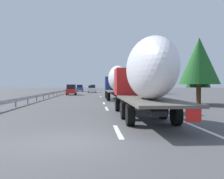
{
  "coord_description": "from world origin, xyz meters",
  "views": [
    {
      "loc": [
        -8.64,
        -0.86,
        1.92
      ],
      "look_at": [
        21.36,
        -2.83,
        1.38
      ],
      "focal_mm": 41.78,
      "sensor_mm": 36.0,
      "label": 1
    }
  ],
  "objects_px": {
    "car_red_compact": "(71,90)",
    "road_sign": "(122,83)",
    "car_white_van": "(92,89)",
    "truck_trailing": "(145,75)",
    "truck_lead": "(117,81)",
    "car_blue_sedan": "(80,88)",
    "car_black_suv": "(93,87)"
  },
  "relations": [
    {
      "from": "car_white_van",
      "to": "road_sign",
      "type": "relative_size",
      "value": 1.43
    },
    {
      "from": "car_white_van",
      "to": "truck_lead",
      "type": "bearing_deg",
      "value": -173.85
    },
    {
      "from": "car_red_compact",
      "to": "car_white_van",
      "type": "xyz_separation_m",
      "value": [
        15.6,
        -3.68,
        -0.07
      ]
    },
    {
      "from": "car_red_compact",
      "to": "road_sign",
      "type": "height_order",
      "value": "road_sign"
    },
    {
      "from": "road_sign",
      "to": "car_white_van",
      "type": "bearing_deg",
      "value": 34.08
    },
    {
      "from": "car_red_compact",
      "to": "road_sign",
      "type": "bearing_deg",
      "value": -60.38
    },
    {
      "from": "road_sign",
      "to": "truck_trailing",
      "type": "bearing_deg",
      "value": 175.72
    },
    {
      "from": "truck_lead",
      "to": "road_sign",
      "type": "relative_size",
      "value": 3.96
    },
    {
      "from": "car_black_suv",
      "to": "car_red_compact",
      "type": "xyz_separation_m",
      "value": [
        -48.64,
        3.73,
        0.01
      ]
    },
    {
      "from": "car_white_van",
      "to": "car_black_suv",
      "type": "bearing_deg",
      "value": -0.08
    },
    {
      "from": "truck_trailing",
      "to": "car_white_van",
      "type": "xyz_separation_m",
      "value": [
        51.23,
        3.5,
        -1.52
      ]
    },
    {
      "from": "truck_trailing",
      "to": "car_blue_sedan",
      "type": "relative_size",
      "value": 3.02
    },
    {
      "from": "truck_lead",
      "to": "car_black_suv",
      "type": "height_order",
      "value": "truck_lead"
    },
    {
      "from": "car_red_compact",
      "to": "road_sign",
      "type": "distance_m",
      "value": 11.89
    },
    {
      "from": "truck_lead",
      "to": "car_white_van",
      "type": "relative_size",
      "value": 2.78
    },
    {
      "from": "truck_lead",
      "to": "road_sign",
      "type": "xyz_separation_m",
      "value": [
        22.75,
        -3.1,
        -0.19
      ]
    },
    {
      "from": "car_red_compact",
      "to": "car_white_van",
      "type": "distance_m",
      "value": 16.03
    },
    {
      "from": "truck_trailing",
      "to": "car_blue_sedan",
      "type": "distance_m",
      "value": 62.74
    },
    {
      "from": "car_black_suv",
      "to": "road_sign",
      "type": "distance_m",
      "value": 43.31
    },
    {
      "from": "car_blue_sedan",
      "to": "car_red_compact",
      "type": "bearing_deg",
      "value": 179.84
    },
    {
      "from": "car_white_van",
      "to": "truck_trailing",
      "type": "bearing_deg",
      "value": -176.09
    },
    {
      "from": "truck_lead",
      "to": "car_black_suv",
      "type": "distance_m",
      "value": 65.65
    },
    {
      "from": "truck_trailing",
      "to": "car_blue_sedan",
      "type": "bearing_deg",
      "value": 6.51
    },
    {
      "from": "car_blue_sedan",
      "to": "car_black_suv",
      "type": "bearing_deg",
      "value": -9.45
    },
    {
      "from": "car_blue_sedan",
      "to": "car_white_van",
      "type": "height_order",
      "value": "car_blue_sedan"
    },
    {
      "from": "car_blue_sedan",
      "to": "car_red_compact",
      "type": "distance_m",
      "value": 26.69
    },
    {
      "from": "truck_lead",
      "to": "truck_trailing",
      "type": "bearing_deg",
      "value": -180.0
    },
    {
      "from": "car_red_compact",
      "to": "truck_trailing",
      "type": "bearing_deg",
      "value": -168.61
    },
    {
      "from": "truck_lead",
      "to": "truck_trailing",
      "type": "distance_m",
      "value": 18.72
    },
    {
      "from": "car_red_compact",
      "to": "road_sign",
      "type": "relative_size",
      "value": 1.37
    },
    {
      "from": "truck_lead",
      "to": "car_blue_sedan",
      "type": "height_order",
      "value": "truck_lead"
    },
    {
      "from": "truck_trailing",
      "to": "truck_lead",
      "type": "bearing_deg",
      "value": 0.0
    }
  ]
}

